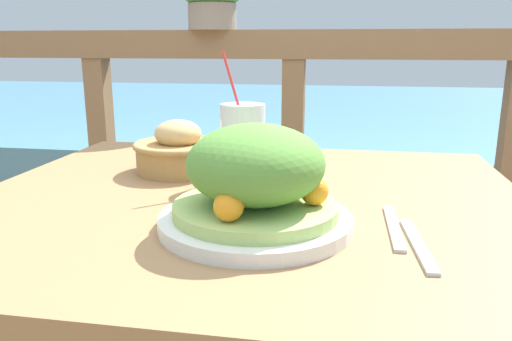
% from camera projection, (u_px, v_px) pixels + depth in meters
% --- Properties ---
extents(patio_table, '(0.97, 0.86, 0.75)m').
position_uv_depth(patio_table, '(247.00, 253.00, 0.90)').
color(patio_table, '#997047').
rests_on(patio_table, ground_plane).
extents(railing_fence, '(2.80, 0.08, 1.06)m').
position_uv_depth(railing_fence, '(293.00, 133.00, 1.65)').
color(railing_fence, brown).
rests_on(railing_fence, ground_plane).
extents(sea_backdrop, '(12.00, 4.00, 0.52)m').
position_uv_depth(sea_backdrop, '(322.00, 137.00, 4.15)').
color(sea_backdrop, teal).
rests_on(sea_backdrop, ground_plane).
extents(salad_plate, '(0.28, 0.28, 0.15)m').
position_uv_depth(salad_plate, '(256.00, 184.00, 0.71)').
color(salad_plate, silver).
rests_on(salad_plate, patio_table).
extents(drink_glass, '(0.08, 0.08, 0.25)m').
position_uv_depth(drink_glass, '(243.00, 144.00, 0.94)').
color(drink_glass, silver).
rests_on(drink_glass, patio_table).
extents(bread_basket, '(0.19, 0.19, 0.11)m').
position_uv_depth(bread_basket, '(179.00, 151.00, 1.03)').
color(bread_basket, '#AD7F47').
rests_on(bread_basket, patio_table).
extents(fork, '(0.02, 0.18, 0.00)m').
position_uv_depth(fork, '(394.00, 227.00, 0.72)').
color(fork, silver).
rests_on(fork, patio_table).
extents(knife, '(0.03, 0.18, 0.00)m').
position_uv_depth(knife, '(418.00, 245.00, 0.66)').
color(knife, silver).
rests_on(knife, patio_table).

